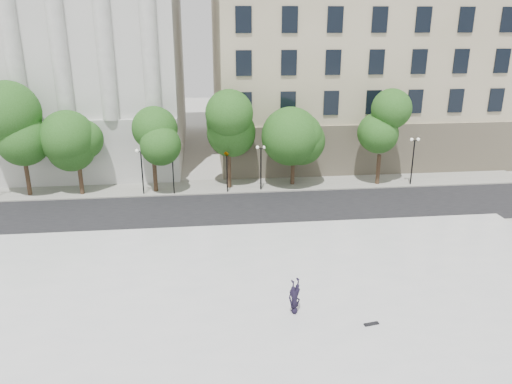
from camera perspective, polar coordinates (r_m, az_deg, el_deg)
ground at (r=23.53m, az=-5.59°, el=-18.23°), size 160.00×160.00×0.00m
plaza at (r=25.87m, az=-5.74°, el=-13.82°), size 44.00×22.00×0.45m
street at (r=39.41m, az=-6.08°, el=-2.24°), size 60.00×8.00×0.02m
far_sidewalk at (r=45.05m, az=-6.16°, el=0.57°), size 60.00×4.00×0.12m
building_west at (r=59.86m, az=-23.96°, el=16.17°), size 31.50×27.65×25.60m
building_east at (r=61.10m, az=13.16°, el=15.63°), size 36.00×26.15×23.00m
traffic_light_west at (r=42.47m, az=-9.58°, el=4.37°), size 0.87×1.74×4.19m
traffic_light_east at (r=42.44m, az=-3.38°, el=4.63°), size 0.96×1.78×4.21m
person_lying at (r=25.43m, az=4.41°, el=-13.13°), size 1.47×1.98×0.51m
skateboard at (r=25.24m, az=13.05°, el=-14.47°), size 0.76×0.32×0.08m
street_trees at (r=43.14m, az=-6.91°, el=6.80°), size 34.91×5.15×7.72m
lamp_posts at (r=42.87m, az=-5.80°, el=3.65°), size 37.24×0.28×4.46m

